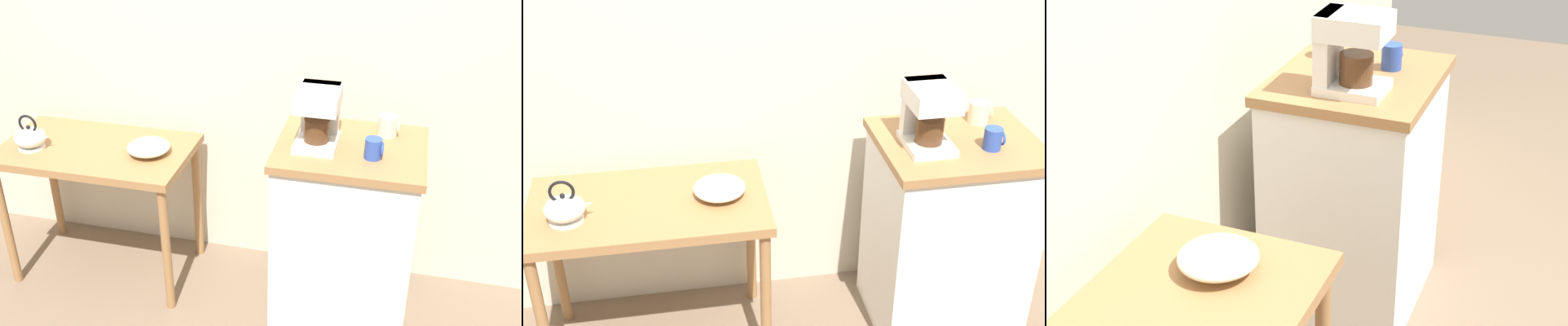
% 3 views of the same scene
% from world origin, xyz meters
% --- Properties ---
extents(kitchen_counter, '(0.65, 0.54, 0.92)m').
position_xyz_m(kitchen_counter, '(0.56, -0.01, 0.46)').
color(kitchen_counter, white).
rests_on(kitchen_counter, ground_plane).
extents(bowl_stoneware, '(0.21, 0.21, 0.06)m').
position_xyz_m(bowl_stoneware, '(-0.41, 0.03, 0.77)').
color(bowl_stoneware, beige).
rests_on(bowl_stoneware, wooden_table).
extents(coffee_maker, '(0.18, 0.22, 0.26)m').
position_xyz_m(coffee_maker, '(0.41, -0.02, 1.06)').
color(coffee_maker, white).
rests_on(coffee_maker, kitchen_counter).
extents(mug_blue, '(0.08, 0.07, 0.09)m').
position_xyz_m(mug_blue, '(0.66, -0.10, 0.96)').
color(mug_blue, '#2D4CAD').
rests_on(mug_blue, kitchen_counter).
extents(mug_small_cream, '(0.09, 0.09, 0.09)m').
position_xyz_m(mug_small_cream, '(0.70, 0.14, 0.96)').
color(mug_small_cream, beige).
rests_on(mug_small_cream, kitchen_counter).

